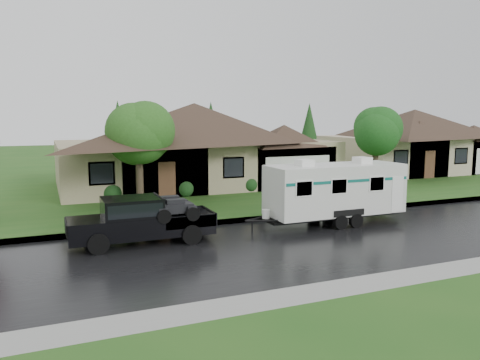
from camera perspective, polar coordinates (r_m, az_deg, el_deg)
name	(u,v)px	position (r m, az deg, el deg)	size (l,w,h in m)	color
ground	(250,234)	(19.42, 1.24, -6.61)	(140.00, 140.00, 0.00)	#24541A
road	(272,246)	(17.67, 3.91, -8.05)	(140.00, 8.00, 0.01)	black
curb	(230,221)	(21.42, -1.21, -5.04)	(140.00, 0.50, 0.15)	gray
lawn	(164,184)	(33.42, -9.27, -0.54)	(140.00, 26.00, 0.15)	#24541A
house_main	(199,135)	(32.61, -4.98, 5.54)	(19.44, 10.80, 6.90)	gray
house_neighbor	(418,134)	(43.50, 20.83, 5.24)	(15.12, 9.72, 6.45)	#BFAD8E
tree_left_green	(138,133)	(24.97, -12.29, 5.62)	(3.33, 3.33, 5.51)	#382B1E
tree_right_green	(376,131)	(32.11, 16.29, 5.76)	(3.26, 3.26, 5.39)	#382B1E
shrub_row	(218,186)	(28.50, -2.68, -0.69)	(13.60, 1.00, 1.00)	#143814
pickup_truck	(139,219)	(18.19, -12.20, -4.65)	(5.38, 2.04, 1.79)	black
travel_trailer	(335,189)	(21.45, 11.51, -1.09)	(6.63, 2.33, 2.98)	silver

